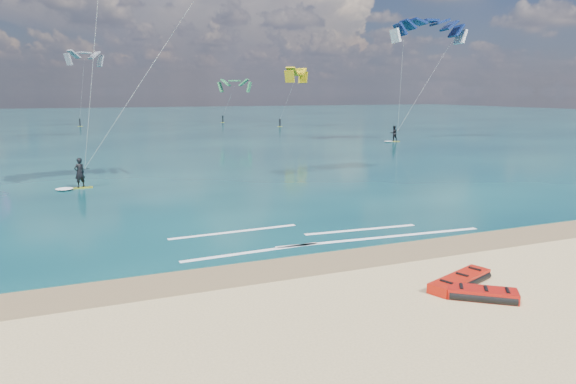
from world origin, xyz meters
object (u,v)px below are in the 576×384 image
object	(u,v)px
packed_kite_mid	(482,299)
kitesurfer_far	(414,69)
packed_kite_left	(459,285)
kitesurfer_main	(121,40)

from	to	relation	value
packed_kite_mid	kitesurfer_far	xyz separation A→B (m)	(26.81, 41.65, 8.85)
packed_kite_left	kitesurfer_main	world-z (taller)	kitesurfer_main
packed_kite_left	kitesurfer_far	xyz separation A→B (m)	(26.69, 40.52, 8.85)
packed_kite_left	kitesurfer_far	distance (m)	49.32
kitesurfer_main	packed_kite_mid	bearing A→B (deg)	-67.81
packed_kite_left	kitesurfer_main	xyz separation A→B (m)	(-8.47, 19.83, 9.12)
kitesurfer_main	packed_kite_left	bearing A→B (deg)	-66.42
packed_kite_left	kitesurfer_main	size ratio (longest dim) A/B	0.16
packed_kite_mid	kitesurfer_far	bearing A→B (deg)	93.91
kitesurfer_main	kitesurfer_far	distance (m)	40.80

